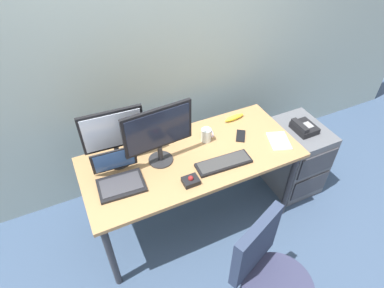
# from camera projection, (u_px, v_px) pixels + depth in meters

# --- Properties ---
(ground_plane) EXTENTS (8.00, 8.00, 0.00)m
(ground_plane) POSITION_uv_depth(u_px,v_px,m) (192.00, 217.00, 2.93)
(ground_plane) COLOR #384C68
(back_wall) EXTENTS (6.00, 0.10, 2.80)m
(back_wall) POSITION_uv_depth(u_px,v_px,m) (152.00, 37.00, 2.48)
(back_wall) COLOR #9DAEA6
(back_wall) RESTS_ON ground
(desk) EXTENTS (1.63, 0.72, 0.76)m
(desk) POSITION_uv_depth(u_px,v_px,m) (192.00, 164.00, 2.48)
(desk) COLOR #A47B4C
(desk) RESTS_ON ground
(file_cabinet) EXTENTS (0.42, 0.53, 0.66)m
(file_cabinet) POSITION_uv_depth(u_px,v_px,m) (294.00, 157.00, 3.03)
(file_cabinet) COLOR #595C61
(file_cabinet) RESTS_ON ground
(desk_phone) EXTENTS (0.17, 0.20, 0.09)m
(desk_phone) POSITION_uv_depth(u_px,v_px,m) (304.00, 128.00, 2.77)
(desk_phone) COLOR black
(desk_phone) RESTS_ON file_cabinet
(office_chair) EXTENTS (0.53, 0.55, 0.93)m
(office_chair) POSITION_uv_depth(u_px,v_px,m) (268.00, 284.00, 2.04)
(office_chair) COLOR black
(office_chair) RESTS_ON ground
(monitor_main) EXTENTS (0.50, 0.18, 0.46)m
(monitor_main) POSITION_uv_depth(u_px,v_px,m) (158.00, 132.00, 2.21)
(monitor_main) COLOR #262628
(monitor_main) RESTS_ON desk
(monitor_side) EXTENTS (0.43, 0.18, 0.45)m
(monitor_side) POSITION_uv_depth(u_px,v_px,m) (113.00, 134.00, 2.21)
(monitor_side) COLOR #262628
(monitor_side) RESTS_ON desk
(keyboard) EXTENTS (0.42, 0.16, 0.03)m
(keyboard) POSITION_uv_depth(u_px,v_px,m) (224.00, 163.00, 2.35)
(keyboard) COLOR black
(keyboard) RESTS_ON desk
(laptop) EXTENTS (0.33, 0.30, 0.23)m
(laptop) POSITION_uv_depth(u_px,v_px,m) (119.00, 176.00, 2.20)
(laptop) COLOR black
(laptop) RESTS_ON desk
(trackball_mouse) EXTENTS (0.11, 0.09, 0.07)m
(trackball_mouse) POSITION_uv_depth(u_px,v_px,m) (191.00, 181.00, 2.21)
(trackball_mouse) COLOR black
(trackball_mouse) RESTS_ON desk
(coffee_mug) EXTENTS (0.09, 0.08, 0.11)m
(coffee_mug) POSITION_uv_depth(u_px,v_px,m) (207.00, 135.00, 2.52)
(coffee_mug) COLOR silver
(coffee_mug) RESTS_ON desk
(paper_notepad) EXTENTS (0.21, 0.24, 0.01)m
(paper_notepad) POSITION_uv_depth(u_px,v_px,m) (279.00, 141.00, 2.54)
(paper_notepad) COLOR white
(paper_notepad) RESTS_ON desk
(cell_phone) EXTENTS (0.14, 0.16, 0.01)m
(cell_phone) POSITION_uv_depth(u_px,v_px,m) (241.00, 136.00, 2.59)
(cell_phone) COLOR black
(cell_phone) RESTS_ON desk
(banana) EXTENTS (0.19, 0.06, 0.04)m
(banana) POSITION_uv_depth(u_px,v_px,m) (234.00, 118.00, 2.74)
(banana) COLOR yellow
(banana) RESTS_ON desk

